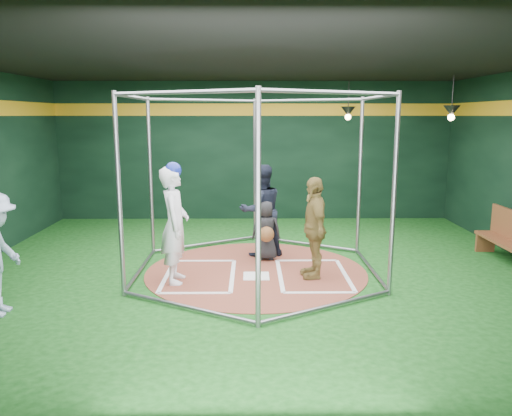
{
  "coord_description": "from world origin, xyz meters",
  "views": [
    {
      "loc": [
        -0.09,
        -8.28,
        2.66
      ],
      "look_at": [
        0.0,
        0.1,
        1.1
      ],
      "focal_mm": 35.0,
      "sensor_mm": 36.0,
      "label": 1
    }
  ],
  "objects_px": {
    "umpire": "(261,211)",
    "dugout_bench": "(509,236)",
    "batter_figure": "(175,223)",
    "visitor_leopard": "(314,227)"
  },
  "relations": [
    {
      "from": "umpire",
      "to": "dugout_bench",
      "type": "bearing_deg",
      "value": 155.15
    },
    {
      "from": "batter_figure",
      "to": "dugout_bench",
      "type": "height_order",
      "value": "batter_figure"
    },
    {
      "from": "batter_figure",
      "to": "umpire",
      "type": "height_order",
      "value": "batter_figure"
    },
    {
      "from": "visitor_leopard",
      "to": "umpire",
      "type": "relative_size",
      "value": 0.96
    },
    {
      "from": "umpire",
      "to": "dugout_bench",
      "type": "relative_size",
      "value": 1.07
    },
    {
      "from": "batter_figure",
      "to": "umpire",
      "type": "relative_size",
      "value": 1.11
    },
    {
      "from": "umpire",
      "to": "dugout_bench",
      "type": "height_order",
      "value": "umpire"
    },
    {
      "from": "visitor_leopard",
      "to": "umpire",
      "type": "xyz_separation_m",
      "value": [
        -0.84,
        1.3,
        0.04
      ]
    },
    {
      "from": "visitor_leopard",
      "to": "dugout_bench",
      "type": "distance_m",
      "value": 3.78
    },
    {
      "from": "visitor_leopard",
      "to": "dugout_bench",
      "type": "relative_size",
      "value": 1.03
    }
  ]
}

